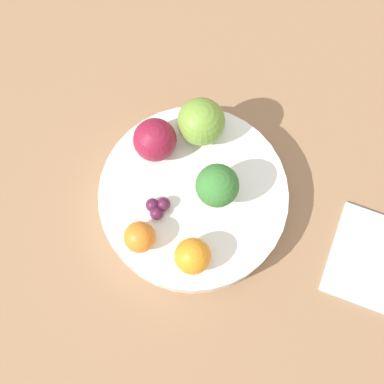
{
  "coord_description": "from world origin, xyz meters",
  "views": [
    {
      "loc": [
        0.18,
        0.0,
        0.72
      ],
      "look_at": [
        0.0,
        0.0,
        0.07
      ],
      "focal_mm": 50.0,
      "sensor_mm": 36.0,
      "label": 1
    }
  ],
  "objects": [
    {
      "name": "apple_red",
      "position": [
        -0.09,
        0.01,
        0.09
      ],
      "size": [
        0.06,
        0.06,
        0.06
      ],
      "color": "olive",
      "rests_on": "bowl"
    },
    {
      "name": "broccoli",
      "position": [
        -0.0,
        0.03,
        0.1
      ],
      "size": [
        0.05,
        0.05,
        0.07
      ],
      "color": "#99C17A",
      "rests_on": "bowl"
    },
    {
      "name": "apple_green",
      "position": [
        -0.06,
        -0.05,
        0.09
      ],
      "size": [
        0.06,
        0.06,
        0.06
      ],
      "color": "maroon",
      "rests_on": "bowl"
    },
    {
      "name": "table_surface",
      "position": [
        0.0,
        0.0,
        0.01
      ],
      "size": [
        1.2,
        1.2,
        0.02
      ],
      "color": "#936D4C",
      "rests_on": "ground_plane"
    },
    {
      "name": "orange_front",
      "position": [
        0.08,
        -0.0,
        0.08
      ],
      "size": [
        0.05,
        0.05,
        0.05
      ],
      "color": "orange",
      "rests_on": "bowl"
    },
    {
      "name": "orange_back",
      "position": [
        0.06,
        -0.07,
        0.08
      ],
      "size": [
        0.04,
        0.04,
        0.04
      ],
      "color": "orange",
      "rests_on": "bowl"
    },
    {
      "name": "bowl",
      "position": [
        0.0,
        0.0,
        0.04
      ],
      "size": [
        0.25,
        0.25,
        0.04
      ],
      "color": "white",
      "rests_on": "table_surface"
    },
    {
      "name": "grape_cluster",
      "position": [
        0.02,
        -0.05,
        0.07
      ],
      "size": [
        0.03,
        0.03,
        0.02
      ],
      "color": "#511938",
      "rests_on": "bowl"
    },
    {
      "name": "ground_plane",
      "position": [
        0.0,
        0.0,
        0.0
      ],
      "size": [
        6.0,
        6.0,
        0.0
      ],
      "primitive_type": "plane",
      "color": "gray"
    }
  ]
}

